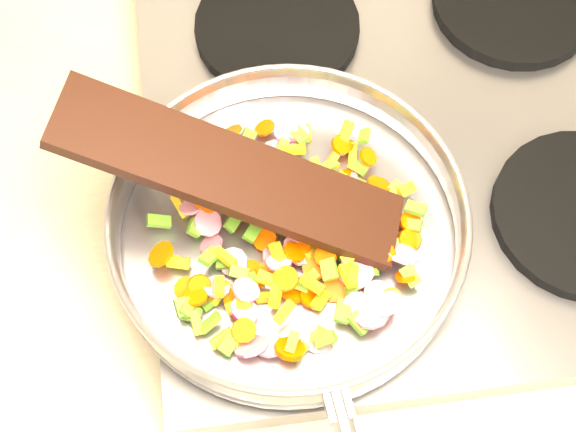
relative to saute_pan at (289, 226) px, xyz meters
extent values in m
cube|color=#939399|center=(0.16, 0.13, -0.07)|extent=(0.60, 0.60, 0.04)
cylinder|color=black|center=(0.02, -0.01, -0.04)|extent=(0.19, 0.19, 0.02)
cylinder|color=black|center=(0.02, 0.27, -0.04)|extent=(0.19, 0.19, 0.02)
cylinder|color=black|center=(0.30, 0.27, -0.04)|extent=(0.19, 0.19, 0.02)
cylinder|color=#9E9EA5|center=(0.00, 0.00, -0.03)|extent=(0.34, 0.34, 0.01)
torus|color=#9E9EA5|center=(0.00, 0.00, 0.00)|extent=(0.38, 0.38, 0.05)
torus|color=#9E9EA5|center=(0.00, 0.00, 0.02)|extent=(0.34, 0.34, 0.01)
cube|color=#9E9EA5|center=(0.02, -0.18, 0.01)|extent=(0.02, 0.03, 0.02)
cube|color=#5D9D25|center=(-0.05, 0.04, -0.01)|extent=(0.02, 0.02, 0.01)
cube|color=gold|center=(0.12, 0.03, -0.01)|extent=(0.02, 0.02, 0.01)
cube|color=#5D9D25|center=(-0.08, -0.06, -0.02)|extent=(0.02, 0.02, 0.01)
cylinder|color=#FF5300|center=(0.00, -0.06, -0.02)|extent=(0.03, 0.03, 0.02)
cube|color=gold|center=(-0.01, 0.05, -0.02)|extent=(0.02, 0.02, 0.02)
cube|color=gold|center=(0.02, 0.09, -0.01)|extent=(0.03, 0.01, 0.01)
cube|color=gold|center=(-0.01, -0.02, -0.01)|extent=(0.02, 0.03, 0.02)
cylinder|color=#FF5300|center=(0.03, -0.03, 0.00)|extent=(0.03, 0.03, 0.02)
cylinder|color=#FF5300|center=(0.10, 0.01, 0.00)|extent=(0.03, 0.03, 0.02)
cylinder|color=#FF5300|center=(-0.05, -0.10, -0.01)|extent=(0.03, 0.03, 0.02)
cylinder|color=#FF5300|center=(-0.06, -0.06, -0.01)|extent=(0.03, 0.04, 0.01)
cube|color=#5D9D25|center=(0.07, 0.04, -0.02)|extent=(0.02, 0.02, 0.01)
cube|color=gold|center=(-0.07, 0.10, 0.00)|extent=(0.02, 0.03, 0.01)
cube|color=#5D9D25|center=(0.01, -0.10, -0.02)|extent=(0.02, 0.02, 0.01)
cylinder|color=#FF5300|center=(0.09, -0.04, 0.00)|extent=(0.03, 0.03, 0.02)
cylinder|color=#D7154E|center=(0.01, 0.11, -0.01)|extent=(0.03, 0.03, 0.02)
cylinder|color=#FF5300|center=(0.00, -0.02, -0.01)|extent=(0.03, 0.03, 0.02)
cylinder|color=#D7154E|center=(0.08, -0.09, 0.00)|extent=(0.04, 0.03, 0.04)
cube|color=#5D9D25|center=(0.10, 0.01, 0.00)|extent=(0.02, 0.02, 0.01)
cube|color=#5D9D25|center=(0.09, 0.09, 0.00)|extent=(0.02, 0.02, 0.01)
cube|color=gold|center=(-0.07, -0.05, 0.00)|extent=(0.01, 0.02, 0.01)
cylinder|color=#D7154E|center=(0.03, 0.01, -0.02)|extent=(0.04, 0.04, 0.03)
cube|color=#5D9D25|center=(-0.11, -0.07, -0.01)|extent=(0.02, 0.02, 0.01)
cube|color=#5D9D25|center=(0.11, -0.06, 0.00)|extent=(0.02, 0.02, 0.02)
cylinder|color=#FF5300|center=(0.04, -0.06, -0.02)|extent=(0.03, 0.03, 0.01)
cylinder|color=#FF5300|center=(-0.09, -0.05, -0.01)|extent=(0.03, 0.02, 0.02)
cube|color=#5D9D25|center=(0.04, -0.09, -0.01)|extent=(0.02, 0.03, 0.01)
cube|color=gold|center=(-0.04, 0.05, -0.01)|extent=(0.03, 0.02, 0.01)
cube|color=gold|center=(-0.07, 0.05, -0.01)|extent=(0.02, 0.02, 0.02)
cube|color=#5D9D25|center=(-0.09, 0.01, -0.01)|extent=(0.02, 0.02, 0.01)
cube|color=gold|center=(0.06, 0.04, -0.01)|extent=(0.02, 0.03, 0.02)
cube|color=gold|center=(0.02, 0.05, 0.00)|extent=(0.02, 0.02, 0.02)
cylinder|color=#FF5300|center=(-0.03, 0.09, -0.01)|extent=(0.03, 0.04, 0.02)
cube|color=gold|center=(0.01, 0.03, 0.00)|extent=(0.02, 0.03, 0.02)
cylinder|color=#FF5300|center=(-0.05, 0.03, -0.01)|extent=(0.02, 0.03, 0.01)
cube|color=#5D9D25|center=(-0.03, 0.10, -0.02)|extent=(0.02, 0.02, 0.01)
cylinder|color=#D7154E|center=(0.07, -0.07, -0.01)|extent=(0.03, 0.03, 0.01)
cube|color=gold|center=(0.05, -0.06, 0.00)|extent=(0.02, 0.02, 0.02)
cylinder|color=#D7154E|center=(-0.08, 0.02, -0.01)|extent=(0.04, 0.04, 0.02)
cube|color=gold|center=(0.07, 0.10, -0.01)|extent=(0.02, 0.03, 0.02)
cylinder|color=#FF5300|center=(0.07, 0.09, -0.02)|extent=(0.03, 0.03, 0.02)
cube|color=#5D9D25|center=(-0.10, -0.07, -0.01)|extent=(0.03, 0.02, 0.01)
cube|color=gold|center=(0.05, 0.07, -0.01)|extent=(0.02, 0.02, 0.02)
cylinder|color=#D7154E|center=(0.10, -0.04, 0.00)|extent=(0.04, 0.03, 0.03)
cylinder|color=#FF5300|center=(0.07, 0.05, -0.02)|extent=(0.03, 0.03, 0.02)
cube|color=gold|center=(-0.04, -0.04, -0.02)|extent=(0.02, 0.02, 0.02)
cylinder|color=#FF5300|center=(0.04, 0.04, -0.01)|extent=(0.03, 0.02, 0.02)
cylinder|color=#D7154E|center=(-0.01, -0.03, -0.01)|extent=(0.04, 0.03, 0.02)
cylinder|color=#FF5300|center=(-0.04, -0.04, -0.02)|extent=(0.03, 0.03, 0.02)
cube|color=gold|center=(-0.09, 0.08, -0.02)|extent=(0.02, 0.01, 0.02)
cylinder|color=#D7154E|center=(0.05, -0.09, -0.01)|extent=(0.04, 0.04, 0.02)
cylinder|color=#FF5300|center=(-0.09, -0.06, -0.01)|extent=(0.03, 0.03, 0.01)
cylinder|color=#FF5300|center=(0.02, -0.04, -0.02)|extent=(0.04, 0.04, 0.01)
cylinder|color=#FF5300|center=(-0.08, 0.04, 0.00)|extent=(0.03, 0.04, 0.02)
cube|color=gold|center=(-0.03, 0.05, 0.00)|extent=(0.02, 0.03, 0.01)
cube|color=gold|center=(0.06, 0.04, -0.02)|extent=(0.03, 0.01, 0.02)
cube|color=gold|center=(-0.12, -0.01, -0.02)|extent=(0.03, 0.02, 0.02)
cylinder|color=#FF5300|center=(0.01, -0.02, -0.01)|extent=(0.03, 0.03, 0.01)
cylinder|color=#D7154E|center=(-0.03, -0.11, -0.01)|extent=(0.03, 0.03, 0.02)
cylinder|color=#D7154E|center=(0.01, -0.10, -0.02)|extent=(0.03, 0.04, 0.01)
cylinder|color=#FF5300|center=(-0.03, -0.04, -0.02)|extent=(0.02, 0.02, 0.01)
cylinder|color=#D7154E|center=(-0.05, -0.06, 0.00)|extent=(0.03, 0.04, 0.02)
cube|color=gold|center=(0.03, 0.11, -0.02)|extent=(0.01, 0.02, 0.01)
cylinder|color=#D7154E|center=(-0.09, 0.04, 0.00)|extent=(0.04, 0.04, 0.02)
cube|color=gold|center=(-0.01, -0.03, -0.01)|extent=(0.02, 0.02, 0.02)
cylinder|color=#FF5300|center=(-0.06, 0.07, 0.00)|extent=(0.03, 0.03, 0.02)
cube|color=#5D9D25|center=(-0.07, -0.10, -0.01)|extent=(0.02, 0.02, 0.01)
cube|color=#5D9D25|center=(-0.03, 0.00, 0.00)|extent=(0.02, 0.03, 0.01)
cube|color=#5D9D25|center=(-0.03, 0.11, -0.01)|extent=(0.02, 0.02, 0.02)
cube|color=gold|center=(-0.02, -0.07, -0.01)|extent=(0.02, 0.02, 0.02)
cylinder|color=#FF5300|center=(-0.04, -0.03, -0.02)|extent=(0.03, 0.03, 0.01)
cube|color=#5D9D25|center=(0.03, 0.11, -0.01)|extent=(0.02, 0.03, 0.01)
cylinder|color=#D7154E|center=(0.00, 0.10, -0.02)|extent=(0.04, 0.04, 0.01)
cylinder|color=#FF5300|center=(0.09, 0.07, 0.00)|extent=(0.02, 0.02, 0.02)
cylinder|color=#D7154E|center=(-0.07, 0.09, 0.00)|extent=(0.04, 0.03, 0.03)
cube|color=gold|center=(-0.02, -0.09, 0.00)|extent=(0.02, 0.02, 0.02)
cube|color=gold|center=(0.06, 0.04, 0.00)|extent=(0.02, 0.03, 0.02)
cube|color=#5D9D25|center=(-0.08, 0.02, -0.02)|extent=(0.02, 0.02, 0.01)
cube|color=gold|center=(0.07, -0.04, -0.02)|extent=(0.02, 0.02, 0.01)
cube|color=gold|center=(0.08, 0.08, -0.02)|extent=(0.01, 0.03, 0.01)
cube|color=gold|center=(-0.07, -0.05, -0.02)|extent=(0.03, 0.02, 0.02)
cube|color=#5D9D25|center=(-0.05, 0.02, -0.01)|extent=(0.02, 0.03, 0.01)
cube|color=#5D9D25|center=(0.08, -0.05, -0.01)|extent=(0.02, 0.02, 0.01)
cube|color=#5D9D25|center=(-0.01, 0.05, -0.01)|extent=(0.01, 0.02, 0.01)
cube|color=#5D9D25|center=(-0.02, 0.02, -0.01)|extent=(0.02, 0.02, 0.02)
cylinder|color=#FF5300|center=(0.01, -0.07, -0.02)|extent=(0.03, 0.03, 0.01)
cube|color=gold|center=(-0.10, 0.04, -0.01)|extent=(0.02, 0.03, 0.01)
cube|color=gold|center=(0.08, 0.01, -0.02)|extent=(0.03, 0.02, 0.02)
cube|color=gold|center=(0.06, 0.02, -0.02)|extent=(0.01, 0.02, 0.01)
cube|color=#5D9D25|center=(0.00, -0.05, -0.02)|extent=(0.02, 0.02, 0.01)
cylinder|color=#FF5300|center=(0.07, 0.09, -0.01)|extent=(0.03, 0.03, 0.02)
cube|color=gold|center=(-0.05, -0.07, -0.02)|extent=(0.02, 0.01, 0.02)
cylinder|color=#FF5300|center=(0.07, -0.03, 0.00)|extent=(0.04, 0.03, 0.03)
cube|color=gold|center=(-0.01, 0.06, -0.01)|extent=(0.02, 0.02, 0.01)
cylinder|color=#FF5300|center=(-0.04, -0.04, -0.02)|extent=(0.03, 0.03, 0.02)
cylinder|color=#FF5300|center=(-0.04, 0.12, -0.01)|extent=(0.04, 0.03, 0.03)
cube|color=gold|center=(-0.07, -0.10, -0.02)|extent=(0.02, 0.02, 0.01)
cylinder|color=#FF5300|center=(0.01, 0.00, -0.01)|extent=(0.03, 0.03, 0.01)
cube|color=#5D9D25|center=(-0.05, -0.04, 0.00)|extent=(0.02, 0.02, 0.01)
cylinder|color=#D7154E|center=(0.06, -0.09, -0.01)|extent=(0.03, 0.04, 0.03)
cylinder|color=#FF5300|center=(0.11, -0.02, -0.02)|extent=(0.03, 0.02, 0.02)
cube|color=#5D9D25|center=(-0.08, -0.02, 0.00)|extent=(0.02, 0.02, 0.01)
cube|color=gold|center=(-0.06, 0.06, -0.02)|extent=(0.03, 0.02, 0.01)
cylinder|color=#D7154E|center=(0.06, -0.05, -0.01)|extent=(0.05, 0.05, 0.02)
cube|color=gold|center=(0.01, -0.06, 0.00)|extent=(0.02, 0.02, 0.01)
cylinder|color=#D7154E|center=(0.02, 0.10, -0.02)|extent=(0.04, 0.04, 0.02)
cylinder|color=#D7154E|center=(-0.05, -0.11, -0.01)|extent=(0.05, 0.04, 0.03)
cylinder|color=#D7154E|center=(0.06, 0.05, -0.02)|extent=(0.04, 0.04, 0.03)
cube|color=#5D9D25|center=(0.08, 0.06, -0.01)|extent=(0.02, 0.02, 0.02)
cube|color=#5D9D25|center=(-0.01, -0.12, -0.02)|extent=(0.02, 0.02, 0.01)
cube|color=#5D9D25|center=(-0.12, 0.03, -0.01)|extent=(0.02, 0.01, 0.02)
cylinder|color=#D7154E|center=(-0.06, -0.02, -0.01)|extent=(0.04, 0.04, 0.01)
cube|color=#5D9D25|center=(0.12, -0.01, -0.01)|extent=(0.02, 0.02, 0.01)
cylinder|color=#D7154E|center=(0.06, -0.10, 0.00)|extent=(0.05, 0.04, 0.02)
cylinder|color=#D7154E|center=(0.02, 0.11, -0.01)|extent=(0.03, 0.03, 0.02)
cylinder|color=#FF5300|center=(0.12, 0.00, -0.01)|extent=(0.03, 0.03, 0.01)
cylinder|color=#D7154E|center=(0.08, 0.00, -0.01)|extent=(0.04, 0.04, 0.03)
cylinder|color=#D7154E|center=(0.01, -0.02, -0.01)|extent=(0.04, 0.05, 0.02)
cube|color=#5D9D25|center=(0.05, 0.03, 0.00)|extent=(0.02, 0.02, 0.01)
cube|color=#5D9D25|center=(-0.06, -0.02, -0.01)|extent=(0.02, 0.01, 0.01)
cube|color=#5D9D25|center=(0.10, 0.02, -0.01)|extent=(0.02, 0.02, 0.01)
cube|color=#5D9D25|center=(0.05, -0.07, -0.02)|extent=(0.01, 0.02, 0.02)
cube|color=gold|center=(-0.01, -0.11, 0.00)|extent=(0.02, 0.02, 0.01)
cube|color=gold|center=(-0.10, -0.08, -0.01)|extent=(0.01, 0.02, 0.01)
cylinder|color=#FF5300|center=(-0.01, 0.12, -0.01)|extent=(0.03, 0.03, 0.02)
cube|color=#5D9D25|center=(-0.08, 0.08, -0.01)|extent=(0.02, 0.01, 0.01)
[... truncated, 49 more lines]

